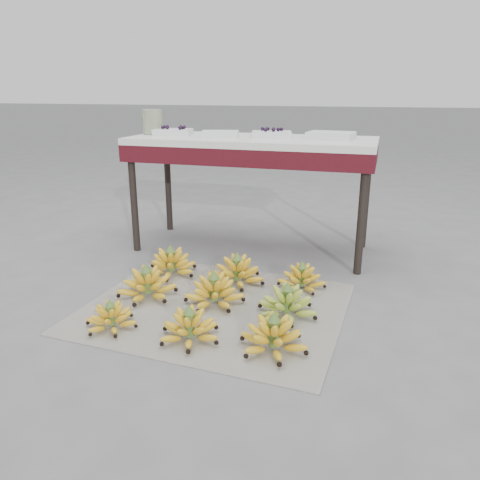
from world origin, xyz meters
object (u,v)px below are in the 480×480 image
(bunch_back_left, at_px, (171,264))
(bunch_back_center, at_px, (237,272))
(bunch_front_center, at_px, (190,328))
(bunch_mid_left, at_px, (147,285))
(vendor_table, at_px, (251,151))
(newspaper_mat, at_px, (215,307))
(bunch_front_left, at_px, (111,318))
(bunch_back_right, at_px, (302,279))
(bunch_mid_right, at_px, (287,304))
(tray_far_left, at_px, (173,132))
(glass_jar, at_px, (152,122))
(tray_right, at_px, (272,134))
(tray_left, at_px, (220,134))
(bunch_mid_center, at_px, (214,292))
(tray_far_right, at_px, (331,135))
(bunch_front_right, at_px, (274,337))

(bunch_back_left, height_order, bunch_back_center, same)
(bunch_front_center, distance_m, bunch_mid_left, 0.52)
(bunch_back_left, distance_m, vendor_table, 0.91)
(newspaper_mat, relative_size, bunch_front_left, 4.53)
(bunch_front_left, distance_m, bunch_back_right, 1.03)
(bunch_mid_right, height_order, bunch_back_center, bunch_back_center)
(tray_far_left, bearing_deg, bunch_back_left, -68.99)
(bunch_front_left, xyz_separation_m, glass_jar, (-0.41, 1.29, 0.78))
(bunch_back_center, xyz_separation_m, tray_far_left, (-0.64, 0.62, 0.70))
(vendor_table, distance_m, tray_right, 0.17)
(newspaper_mat, relative_size, bunch_mid_right, 3.64)
(bunch_back_center, bearing_deg, bunch_front_center, -71.22)
(bunch_front_left, xyz_separation_m, bunch_mid_right, (0.74, 0.35, 0.01))
(bunch_back_center, relative_size, tray_right, 1.37)
(bunch_mid_left, relative_size, tray_left, 1.26)
(bunch_back_center, height_order, tray_left, tray_left)
(bunch_mid_right, xyz_separation_m, tray_left, (-0.65, 0.90, 0.70))
(glass_jar, bearing_deg, bunch_front_center, -58.47)
(bunch_mid_right, xyz_separation_m, bunch_back_right, (0.01, 0.35, -0.01))
(bunch_mid_center, height_order, tray_far_right, tray_far_right)
(tray_far_right, distance_m, glass_jar, 1.20)
(bunch_back_center, bearing_deg, tray_right, 106.82)
(bunch_back_right, relative_size, tray_far_right, 0.91)
(bunch_front_left, bearing_deg, tray_left, 97.50)
(bunch_front_center, distance_m, vendor_table, 1.41)
(bunch_mid_center, distance_m, vendor_table, 1.09)
(tray_left, bearing_deg, tray_far_right, 4.95)
(bunch_mid_center, xyz_separation_m, tray_far_right, (0.43, 0.94, 0.71))
(bunch_back_right, distance_m, glass_jar, 1.51)
(bunch_front_left, bearing_deg, bunch_mid_left, 102.36)
(bunch_front_center, xyz_separation_m, bunch_back_right, (0.37, 0.69, -0.00))
(bunch_front_right, xyz_separation_m, tray_far_right, (0.05, 1.29, 0.71))
(tray_left, bearing_deg, bunch_back_center, -63.10)
(bunch_front_left, height_order, bunch_back_center, bunch_back_center)
(bunch_front_left, relative_size, bunch_front_center, 0.78)
(bunch_mid_center, bearing_deg, bunch_front_center, -77.69)
(bunch_mid_center, relative_size, glass_jar, 2.08)
(bunch_front_left, xyz_separation_m, bunch_back_center, (0.39, 0.66, 0.01))
(bunch_front_left, relative_size, bunch_mid_left, 0.81)
(bunch_front_center, xyz_separation_m, bunch_mid_left, (-0.39, 0.35, 0.01))
(bunch_front_right, height_order, tray_left, tray_left)
(tray_left, bearing_deg, bunch_mid_right, -54.39)
(vendor_table, bearing_deg, bunch_front_left, -103.00)
(bunch_back_right, bearing_deg, glass_jar, 149.96)
(bunch_mid_left, xyz_separation_m, tray_far_left, (-0.25, 0.93, 0.70))
(bunch_front_right, xyz_separation_m, bunch_back_right, (0.00, 0.67, -0.01))
(vendor_table, bearing_deg, bunch_back_center, -81.14)
(bunch_back_center, distance_m, glass_jar, 1.27)
(bunch_back_center, bearing_deg, vendor_table, 118.57)
(tray_right, bearing_deg, bunch_front_left, -108.15)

